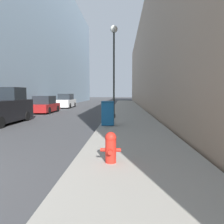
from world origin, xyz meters
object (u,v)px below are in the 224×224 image
(trash_bin, at_px, (108,113))
(parked_sedan_far, at_px, (66,101))
(pickup_truck, at_px, (1,108))
(lamppost, at_px, (114,52))
(parked_sedan_near, at_px, (45,105))
(fire_hydrant, at_px, (111,146))

(trash_bin, bearing_deg, parked_sedan_far, 112.10)
(trash_bin, height_order, pickup_truck, pickup_truck)
(lamppost, bearing_deg, parked_sedan_far, 118.49)
(trash_bin, bearing_deg, pickup_truck, 169.15)
(parked_sedan_far, bearing_deg, parked_sedan_near, -90.72)
(trash_bin, xyz_separation_m, parked_sedan_far, (-6.61, 16.28, 0.00))
(fire_hydrant, bearing_deg, parked_sedan_near, 115.44)
(trash_bin, relative_size, parked_sedan_near, 0.31)
(fire_hydrant, xyz_separation_m, lamppost, (-0.36, 10.15, 4.19))
(lamppost, bearing_deg, pickup_truck, -159.46)
(fire_hydrant, height_order, parked_sedan_far, parked_sedan_far)
(fire_hydrant, relative_size, pickup_truck, 0.15)
(fire_hydrant, bearing_deg, trash_bin, 94.67)
(trash_bin, bearing_deg, lamppost, 87.69)
(fire_hydrant, relative_size, parked_sedan_near, 0.19)
(pickup_truck, relative_size, parked_sedan_near, 1.24)
(lamppost, distance_m, pickup_truck, 8.17)
(parked_sedan_far, bearing_deg, fire_hydrant, -72.50)
(fire_hydrant, xyz_separation_m, parked_sedan_far, (-7.13, 22.61, 0.26))
(parked_sedan_near, bearing_deg, pickup_truck, -89.45)
(fire_hydrant, distance_m, parked_sedan_far, 23.71)
(parked_sedan_far, bearing_deg, lamppost, -61.51)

